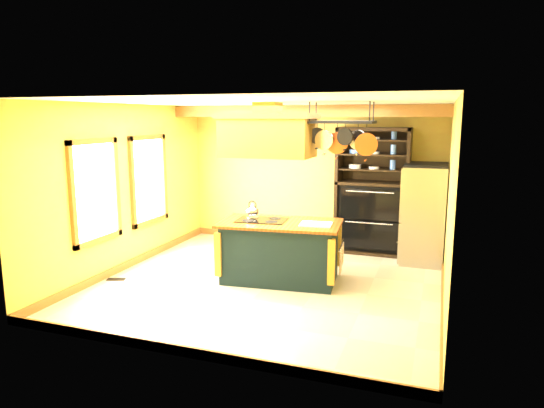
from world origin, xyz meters
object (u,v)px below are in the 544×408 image
Objects in this scene: pot_rack at (342,131)px; hutch at (372,205)px; kitchen_island at (280,251)px; refrigerator at (423,216)px; range_hood at (268,134)px.

pot_rack is 0.44× the size of hutch.
refrigerator is at bearing 34.87° from kitchen_island.
refrigerator is 0.73× the size of hutch.
pot_rack is 2.53m from refrigerator.
kitchen_island is 2.39m from hutch.
pot_rack is at bearing -5.97° from kitchen_island.
hutch reaches higher than refrigerator.
hutch is at bearing 58.26° from range_hood.
hutch reaches higher than kitchen_island.
range_hood is 1.11m from pot_rack.
pot_rack is (0.91, -0.00, 1.83)m from kitchen_island.
kitchen_island is 2.68m from refrigerator.
range_hood is 0.61× the size of hutch.
range_hood is at bearing -121.74° from hutch.
range_hood is (-0.20, -0.00, 1.77)m from kitchen_island.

